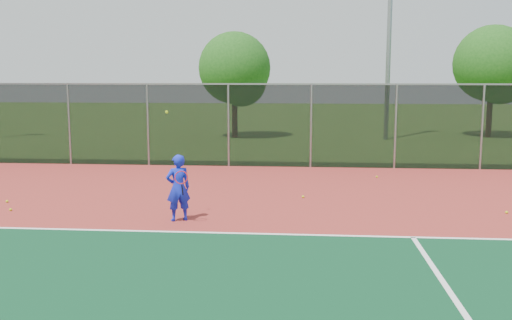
% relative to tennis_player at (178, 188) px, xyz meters
% --- Properties ---
extents(ground, '(120.00, 120.00, 0.00)m').
position_rel_tennis_player_xyz_m(ground, '(3.11, -3.99, -0.79)').
color(ground, '#36601B').
rests_on(ground, ground).
extents(court_apron, '(30.00, 20.00, 0.02)m').
position_rel_tennis_player_xyz_m(court_apron, '(3.11, -1.99, -0.78)').
color(court_apron, '#9C2F27').
rests_on(court_apron, ground).
extents(fence_back, '(30.00, 0.06, 3.03)m').
position_rel_tennis_player_xyz_m(fence_back, '(3.11, 8.01, 0.77)').
color(fence_back, black).
rests_on(fence_back, court_apron).
extents(tennis_player, '(0.67, 0.70, 2.52)m').
position_rel_tennis_player_xyz_m(tennis_player, '(0.00, 0.00, 0.00)').
color(tennis_player, '#1625D1').
rests_on(tennis_player, court_apron).
extents(practice_ball_0, '(0.07, 0.07, 0.07)m').
position_rel_tennis_player_xyz_m(practice_ball_0, '(-4.90, 1.46, -0.74)').
color(practice_ball_0, '#BACF18').
rests_on(practice_ball_0, court_apron).
extents(practice_ball_2, '(0.07, 0.07, 0.07)m').
position_rel_tennis_player_xyz_m(practice_ball_2, '(5.24, 5.97, -0.74)').
color(practice_ball_2, '#BACF18').
rests_on(practice_ball_2, court_apron).
extents(practice_ball_3, '(0.07, 0.07, 0.07)m').
position_rel_tennis_player_xyz_m(practice_ball_3, '(7.75, 1.30, -0.74)').
color(practice_ball_3, '#BACF18').
rests_on(practice_ball_3, court_apron).
extents(practice_ball_4, '(0.07, 0.07, 0.07)m').
position_rel_tennis_player_xyz_m(practice_ball_4, '(-4.34, 0.57, -0.74)').
color(practice_ball_4, '#BACF18').
rests_on(practice_ball_4, court_apron).
extents(practice_ball_5, '(0.07, 0.07, 0.07)m').
position_rel_tennis_player_xyz_m(practice_ball_5, '(2.85, 2.68, -0.74)').
color(practice_ball_5, '#BACF18').
rests_on(practice_ball_5, court_apron).
extents(floodlight_n, '(0.90, 0.40, 11.22)m').
position_rel_tennis_player_xyz_m(floodlight_n, '(7.15, 17.62, 5.58)').
color(floodlight_n, gray).
rests_on(floodlight_n, ground).
extents(tree_back_left, '(3.84, 3.84, 5.64)m').
position_rel_tennis_player_xyz_m(tree_back_left, '(-0.76, 17.85, 2.74)').
color(tree_back_left, '#392414').
rests_on(tree_back_left, ground).
extents(tree_back_mid, '(4.09, 4.09, 6.00)m').
position_rel_tennis_player_xyz_m(tree_back_mid, '(12.96, 19.14, 2.97)').
color(tree_back_mid, '#392414').
rests_on(tree_back_mid, ground).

